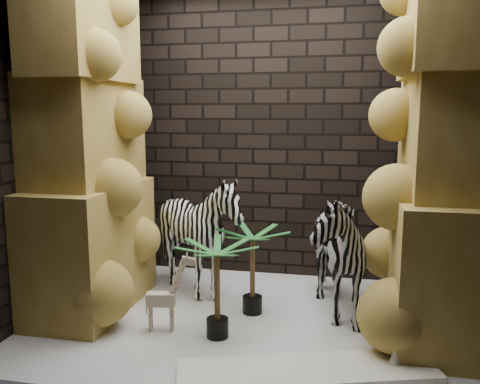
% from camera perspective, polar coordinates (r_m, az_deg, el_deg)
% --- Properties ---
extents(floor, '(3.50, 3.50, 0.00)m').
position_cam_1_polar(floor, '(4.27, 0.86, -14.55)').
color(floor, silver).
rests_on(floor, ground).
extents(wall_back, '(3.50, 0.00, 3.50)m').
position_cam_1_polar(wall_back, '(5.15, 3.52, 6.70)').
color(wall_back, black).
rests_on(wall_back, ground).
extents(wall_front, '(3.50, 0.00, 3.50)m').
position_cam_1_polar(wall_front, '(2.70, -4.05, 4.55)').
color(wall_front, black).
rests_on(wall_front, ground).
extents(wall_left, '(0.00, 3.00, 3.00)m').
position_cam_1_polar(wall_left, '(4.58, -21.26, 5.81)').
color(wall_left, black).
rests_on(wall_left, ground).
extents(rock_pillar_left, '(0.68, 1.30, 3.00)m').
position_cam_1_polar(rock_pillar_left, '(4.40, -17.41, 5.90)').
color(rock_pillar_left, tan).
rests_on(rock_pillar_left, floor).
extents(rock_pillar_right, '(0.58, 1.25, 3.00)m').
position_cam_1_polar(rock_pillar_right, '(3.91, 21.89, 5.32)').
color(rock_pillar_right, tan).
rests_on(rock_pillar_right, floor).
extents(zebra_right, '(0.90, 1.23, 1.30)m').
position_cam_1_polar(zebra_right, '(4.29, 9.98, -5.40)').
color(zebra_right, white).
rests_on(zebra_right, floor).
extents(zebra_left, '(1.06, 1.26, 1.06)m').
position_cam_1_polar(zebra_left, '(4.64, -4.80, -5.69)').
color(zebra_left, white).
rests_on(zebra_left, floor).
extents(giraffe_toy, '(0.35, 0.17, 0.66)m').
position_cam_1_polar(giraffe_toy, '(4.01, -9.18, -11.22)').
color(giraffe_toy, beige).
rests_on(giraffe_toy, floor).
extents(palm_front, '(0.36, 0.36, 0.76)m').
position_cam_1_polar(palm_front, '(4.28, 1.45, -9.07)').
color(palm_front, '#1C5021').
rests_on(palm_front, floor).
extents(palm_back, '(0.36, 0.36, 0.76)m').
position_cam_1_polar(palm_back, '(3.84, -2.66, -11.23)').
color(palm_back, '#1C5021').
rests_on(palm_back, floor).
extents(surfboard, '(1.77, 0.91, 0.05)m').
position_cam_1_polar(surfboard, '(3.50, 7.80, -19.84)').
color(surfboard, white).
rests_on(surfboard, floor).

